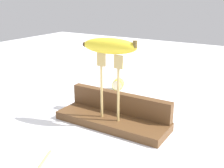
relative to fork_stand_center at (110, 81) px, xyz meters
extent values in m
plane|color=silver|center=(0.00, 0.01, -0.13)|extent=(3.00, 3.00, 0.00)
cube|color=brown|center=(0.00, 0.01, -0.12)|extent=(0.33, 0.11, 0.02)
cube|color=brown|center=(0.00, 0.06, -0.08)|extent=(0.32, 0.02, 0.06)
cylinder|color=tan|center=(-0.03, 0.00, -0.04)|extent=(0.01, 0.01, 0.15)
cube|color=tan|center=(-0.03, 0.00, 0.06)|extent=(0.03, 0.01, 0.04)
cylinder|color=tan|center=(0.03, 0.00, -0.04)|extent=(0.01, 0.01, 0.15)
cube|color=tan|center=(0.03, 0.00, 0.06)|extent=(0.03, 0.01, 0.04)
ellipsoid|color=yellow|center=(0.00, 0.00, 0.10)|extent=(0.15, 0.06, 0.04)
cylinder|color=brown|center=(0.07, 0.01, 0.11)|extent=(0.01, 0.01, 0.02)
sphere|color=#3F2D19|center=(-0.07, -0.01, 0.10)|extent=(0.01, 0.01, 0.01)
cylinder|color=tan|center=(-0.03, -0.25, -0.13)|extent=(0.06, 0.12, 0.01)
cylinder|color=#DBD147|center=(-0.14, 0.29, -0.11)|extent=(0.05, 0.05, 0.04)
cylinder|color=beige|center=(-0.14, 0.27, -0.11)|extent=(0.04, 0.01, 0.04)
camera|label=1|loc=(0.38, -0.61, 0.23)|focal=44.89mm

